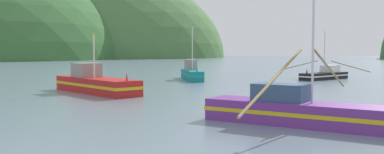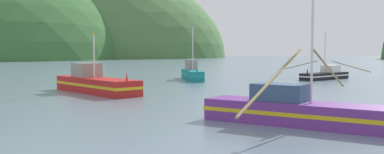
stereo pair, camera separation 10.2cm
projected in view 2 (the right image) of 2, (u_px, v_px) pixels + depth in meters
name	position (u px, v px, depth m)	size (l,w,h in m)	color
hill_far_left	(72.00, 57.00, 243.35)	(177.43, 141.94, 106.55)	#47703D
fishing_boat_purple	(303.00, 111.00, 21.28)	(10.49, 13.78, 7.78)	#6B2D84
fishing_boat_black	(326.00, 75.00, 55.55)	(8.84, 9.15, 6.33)	black
fishing_boat_red	(95.00, 83.00, 37.99)	(9.78, 9.85, 5.45)	red
fishing_boat_teal	(192.00, 73.00, 54.88)	(3.64, 9.73, 7.05)	#147F84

